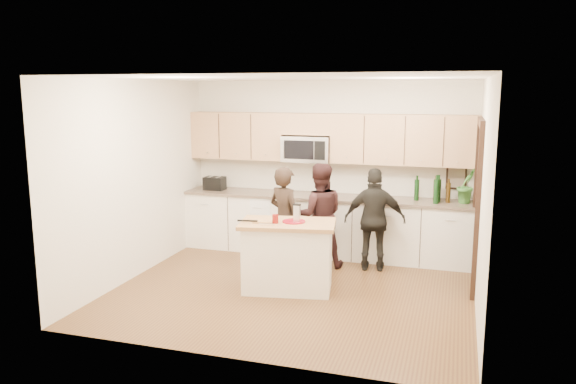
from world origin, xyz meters
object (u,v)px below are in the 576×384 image
(woman_center, at_px, (319,215))
(woman_left, at_px, (285,219))
(island, at_px, (288,256))
(toaster, at_px, (215,183))
(woman_right, at_px, (375,220))

(woman_center, bearing_deg, woman_left, 19.67)
(island, bearing_deg, toaster, 126.73)
(island, distance_m, toaster, 2.52)
(woman_right, bearing_deg, toaster, -18.95)
(woman_center, bearing_deg, island, 64.13)
(island, xyz_separation_m, woman_center, (0.15, 1.07, 0.31))
(island, bearing_deg, woman_center, 72.53)
(woman_center, bearing_deg, toaster, -35.78)
(toaster, relative_size, woman_right, 0.22)
(woman_left, distance_m, woman_center, 0.53)
(woman_left, bearing_deg, woman_center, -115.18)
(toaster, distance_m, woman_right, 2.79)
(island, distance_m, woman_left, 0.85)
(woman_left, xyz_separation_m, woman_center, (0.42, 0.33, 0.01))
(toaster, xyz_separation_m, woman_left, (1.50, -0.93, -0.30))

